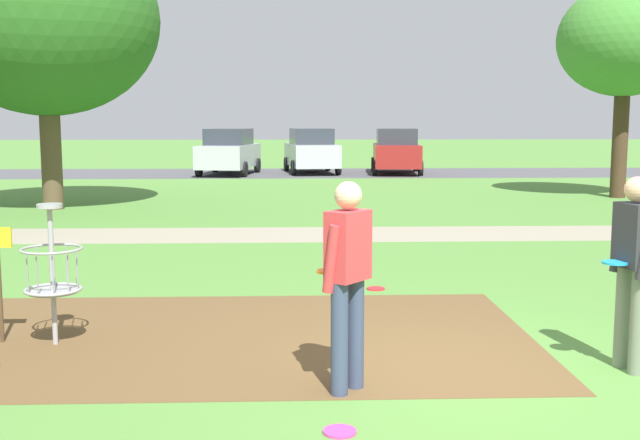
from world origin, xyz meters
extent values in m
plane|color=#518438|center=(0.00, 0.00, 0.00)|extent=(160.00, 160.00, 0.00)
cube|color=brown|center=(-1.96, 1.26, 0.00)|extent=(6.13, 3.62, 0.01)
cylinder|color=#9E9EA3|center=(-3.65, 1.08, 0.68)|extent=(0.05, 0.05, 1.35)
cylinder|color=#9E9EA3|center=(-3.65, 1.08, 1.37)|extent=(0.24, 0.24, 0.04)
torus|color=#9E9EA3|center=(-3.65, 1.08, 0.95)|extent=(0.58, 0.58, 0.02)
torus|color=#9E9EA3|center=(-3.65, 1.08, 0.55)|extent=(0.55, 0.55, 0.03)
cylinder|color=#9E9EA3|center=(-3.65, 1.08, 0.53)|extent=(0.48, 0.48, 0.02)
cylinder|color=gray|center=(-3.41, 1.08, 0.75)|extent=(0.01, 0.01, 0.40)
cylinder|color=gray|center=(-3.45, 1.22, 0.75)|extent=(0.01, 0.01, 0.40)
cylinder|color=gray|center=(-3.57, 1.31, 0.75)|extent=(0.01, 0.01, 0.40)
cylinder|color=gray|center=(-3.72, 1.31, 0.75)|extent=(0.01, 0.01, 0.40)
cylinder|color=gray|center=(-3.84, 1.22, 0.75)|extent=(0.01, 0.01, 0.40)
cylinder|color=gray|center=(-3.88, 1.08, 0.75)|extent=(0.01, 0.01, 0.40)
cylinder|color=gray|center=(-3.84, 0.94, 0.75)|extent=(0.01, 0.01, 0.40)
cylinder|color=gray|center=(-3.72, 0.85, 0.75)|extent=(0.01, 0.01, 0.40)
cylinder|color=gray|center=(-3.57, 0.85, 0.75)|extent=(0.01, 0.01, 0.40)
cylinder|color=gray|center=(-3.45, 0.94, 0.75)|extent=(0.01, 0.01, 0.40)
cylinder|color=#4C3823|center=(-4.20, 1.18, 0.55)|extent=(0.04, 0.04, 1.10)
cylinder|color=slate|center=(1.66, -0.01, 0.46)|extent=(0.14, 0.14, 0.92)
cylinder|color=slate|center=(1.62, 0.20, 0.46)|extent=(0.14, 0.14, 0.92)
cube|color=#2D2D33|center=(1.64, 0.10, 1.20)|extent=(0.28, 0.39, 0.56)
sphere|color=tan|center=(1.64, 0.10, 1.60)|extent=(0.22, 0.22, 0.22)
cylinder|color=#2D2D33|center=(1.58, 0.28, 1.12)|extent=(0.18, 0.12, 0.55)
cylinder|color=#1E93DB|center=(1.46, 0.06, 0.97)|extent=(0.22, 0.22, 0.02)
cylinder|color=#384260|center=(-0.95, -0.42, 0.46)|extent=(0.14, 0.14, 0.92)
cylinder|color=#384260|center=(-0.81, -0.25, 0.46)|extent=(0.14, 0.14, 0.92)
cube|color=#D1383D|center=(-0.88, -0.34, 1.20)|extent=(0.40, 0.42, 0.56)
sphere|color=beige|center=(-0.88, -0.34, 1.60)|extent=(0.22, 0.22, 0.22)
cylinder|color=#D1383D|center=(-1.01, -0.47, 1.12)|extent=(0.18, 0.17, 0.55)
cylinder|color=#D1383D|center=(-0.77, -0.18, 1.12)|extent=(0.18, 0.17, 0.55)
cylinder|color=orange|center=(-1.01, -0.22, 0.97)|extent=(0.22, 0.22, 0.02)
cylinder|color=red|center=(-0.23, 3.42, 0.01)|extent=(0.24, 0.24, 0.02)
cylinder|color=#E53D99|center=(-0.99, -1.18, 0.01)|extent=(0.24, 0.24, 0.02)
cylinder|color=brown|center=(-7.21, 12.81, 1.28)|extent=(0.50, 0.50, 2.55)
ellipsoid|color=#285B1E|center=(-7.21, 12.81, 4.59)|extent=(5.44, 5.44, 4.62)
cylinder|color=#422D1E|center=(7.96, 15.07, 1.51)|extent=(0.43, 0.43, 3.02)
ellipsoid|color=#428433|center=(7.96, 15.07, 4.40)|extent=(3.69, 3.69, 3.13)
cube|color=#4C4C51|center=(0.00, 25.52, 0.00)|extent=(36.00, 6.00, 0.01)
cube|color=#B2B7BC|center=(-3.81, 24.77, 0.75)|extent=(2.41, 4.42, 0.90)
cube|color=#2D333D|center=(-3.81, 24.77, 1.52)|extent=(1.90, 2.40, 0.64)
cylinder|color=black|center=(-4.50, 26.19, 0.30)|extent=(0.27, 0.62, 0.60)
cylinder|color=black|center=(-2.72, 25.92, 0.30)|extent=(0.27, 0.62, 0.60)
cylinder|color=black|center=(-4.90, 23.61, 0.30)|extent=(0.27, 0.62, 0.60)
cylinder|color=black|center=(-3.12, 23.34, 0.30)|extent=(0.27, 0.62, 0.60)
cube|color=#B2B7BC|center=(-0.47, 25.54, 0.75)|extent=(2.27, 4.38, 0.90)
cube|color=#2D333D|center=(-0.47, 25.54, 1.52)|extent=(1.82, 2.35, 0.64)
cylinder|color=black|center=(-1.51, 26.73, 0.30)|extent=(0.25, 0.62, 0.60)
cylinder|color=black|center=(0.28, 26.93, 0.30)|extent=(0.25, 0.62, 0.60)
cylinder|color=black|center=(-1.21, 24.14, 0.30)|extent=(0.25, 0.62, 0.60)
cylinder|color=black|center=(0.57, 24.35, 0.30)|extent=(0.25, 0.62, 0.60)
cube|color=maroon|center=(3.01, 25.13, 0.75)|extent=(2.15, 4.34, 0.90)
cube|color=#2D333D|center=(3.01, 25.13, 1.52)|extent=(1.76, 2.31, 0.64)
cylinder|color=black|center=(2.22, 26.51, 0.30)|extent=(0.23, 0.61, 0.60)
cylinder|color=black|center=(4.01, 26.36, 0.30)|extent=(0.23, 0.61, 0.60)
cylinder|color=black|center=(2.00, 23.91, 0.30)|extent=(0.23, 0.61, 0.60)
cylinder|color=black|center=(3.79, 23.76, 0.30)|extent=(0.23, 0.61, 0.60)
cube|color=gray|center=(0.00, 8.29, 0.00)|extent=(40.00, 1.97, 0.00)
camera|label=1|loc=(-1.33, -6.33, 2.19)|focal=43.13mm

